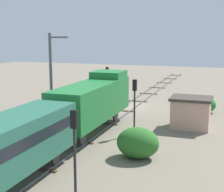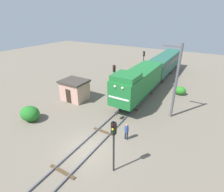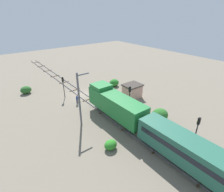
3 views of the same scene
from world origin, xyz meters
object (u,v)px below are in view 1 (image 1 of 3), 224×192
at_px(locomotive, 94,99).
at_px(relay_hut, 191,112).
at_px(catenary_mast, 51,76).
at_px(traffic_signal_mid, 135,97).
at_px(worker_near_track, 102,101).
at_px(traffic_signal_far, 75,138).
at_px(traffic_signal_near, 107,78).

bearing_deg(locomotive, relay_hut, -152.07).
height_order(locomotive, catenary_mast, catenary_mast).
relative_size(traffic_signal_mid, catenary_mast, 0.55).
distance_m(traffic_signal_mid, worker_near_track, 9.91).
bearing_deg(locomotive, traffic_signal_mid, -172.96).
bearing_deg(traffic_signal_far, relay_hut, -104.47).
height_order(traffic_signal_far, worker_near_track, traffic_signal_far).
height_order(traffic_signal_mid, relay_hut, traffic_signal_mid).
bearing_deg(traffic_signal_far, traffic_signal_mid, -89.01).
height_order(traffic_signal_near, worker_near_track, traffic_signal_near).
bearing_deg(locomotive, traffic_signal_near, -75.00).
bearing_deg(worker_near_track, traffic_signal_far, -145.00).
xyz_separation_m(locomotive, worker_near_track, (2.40, -8.17, -1.78)).
distance_m(catenary_mast, relay_hut, 12.96).
xyz_separation_m(traffic_signal_mid, catenary_mast, (8.34, -1.46, 1.23)).
xyz_separation_m(traffic_signal_near, worker_near_track, (-0.80, 3.77, -1.99)).
relative_size(locomotive, traffic_signal_far, 2.60).
distance_m(traffic_signal_near, traffic_signal_far, 24.06).
xyz_separation_m(locomotive, relay_hut, (-7.50, -3.98, -1.38)).
height_order(traffic_signal_near, traffic_signal_far, traffic_signal_far).
bearing_deg(relay_hut, traffic_signal_mid, 40.94).
bearing_deg(catenary_mast, relay_hut, -170.44).
bearing_deg(catenary_mast, worker_near_track, -111.99).
distance_m(traffic_signal_far, catenary_mast, 15.62).
distance_m(locomotive, traffic_signal_mid, 3.44).
bearing_deg(traffic_signal_near, relay_hut, 143.32).
bearing_deg(traffic_signal_near, traffic_signal_mid, 119.80).
height_order(locomotive, worker_near_track, locomotive).
bearing_deg(traffic_signal_near, locomotive, 105.00).
xyz_separation_m(catenary_mast, relay_hut, (-12.44, -2.09, -2.97)).
distance_m(locomotive, worker_near_track, 8.70).
bearing_deg(traffic_signal_far, traffic_signal_near, -73.58).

